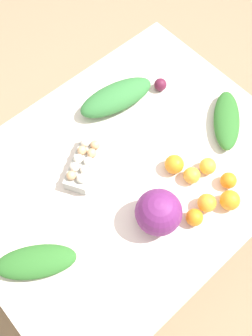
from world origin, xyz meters
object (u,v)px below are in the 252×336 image
Objects in this scene: cabbage_purple at (159,212)px; orange_1 at (207,203)px; egg_carton at (84,163)px; orange_3 at (194,217)px; orange_2 at (192,175)px; orange_5 at (228,180)px; greens_bunch_scallion at (116,97)px; beet_root at (160,85)px; orange_4 at (208,166)px; greens_bunch_kale at (36,262)px; greens_bunch_beet_tops at (227,120)px; orange_6 at (230,200)px; orange_0 at (174,164)px.

cabbage_purple is 2.41× the size of orange_1.
egg_carton is 0.49m from orange_3.
orange_2 is 0.15m from orange_5.
beet_root is at bearing -18.51° from greens_bunch_scallion.
cabbage_purple is at bearing -176.10° from orange_4.
greens_bunch_scallion is at bearing 96.67° from orange_4.
greens_bunch_kale and orange_2 have the same top height.
greens_bunch_scallion is 0.50m from greens_bunch_beet_tops.
orange_4 is (-0.23, -0.10, 0.00)m from greens_bunch_beet_tops.
greens_bunch_scallion reaches higher than orange_1.
greens_bunch_kale is 0.81m from orange_5.
orange_2 is at bearing 169.62° from orange_4.
orange_1 is 0.92× the size of orange_6.
orange_6 is (0.71, -0.31, 0.01)m from greens_bunch_kale.
orange_5 is at bearing 4.45° from orange_3.
orange_1 is at bearing -116.68° from beet_root.
greens_bunch_kale reaches higher than orange_5.
greens_bunch_scallion reaches higher than beet_root.
orange_5 is 0.09m from orange_6.
orange_4 is at bearing -73.29° from egg_carton.
orange_0 is 0.08m from orange_2.
orange_2 is 0.18m from orange_3.
beet_root is at bearing 44.92° from cabbage_purple.
orange_6 is (-0.05, -0.16, 0.01)m from orange_4.
greens_bunch_scallion is at bearing 97.00° from orange_5.
orange_0 is at bearing 101.28° from orange_6.
cabbage_purple is 2.68× the size of orange_5.
orange_4 is (-0.15, -0.43, 0.01)m from beet_root.
greens_bunch_scallion is at bearing 87.62° from orange_2.
orange_1 is 0.14m from orange_5.
greens_bunch_kale is at bearing 154.28° from orange_3.
orange_0 and orange_6 have the same top height.
greens_bunch_scallion reaches higher than egg_carton.
orange_2 is 0.08m from orange_4.
greens_bunch_beet_tops is 0.48m from orange_3.
cabbage_purple is at bearing 137.74° from orange_3.
greens_bunch_beet_tops is at bearing 0.63° from orange_0.
cabbage_purple is 2.24× the size of orange_0.
cabbage_purple is at bearing 151.49° from orange_6.
orange_4 is (0.31, 0.02, -0.05)m from cabbage_purple.
orange_1 is 0.13m from orange_2.
greens_bunch_scallion is 4.75× the size of orange_1.
greens_bunch_scallion is at bearing 77.11° from orange_3.
egg_carton is 0.82× the size of greens_bunch_beet_tops.
greens_bunch_beet_tops is 0.33m from orange_0.
orange_5 is (0.09, -0.11, -0.00)m from orange_2.
egg_carton reaches higher than greens_bunch_kale.
orange_6 is (-0.06, -0.06, 0.01)m from orange_5.
orange_3 is (-0.35, -0.55, 0.00)m from beet_root.
orange_6 is at bearing -136.75° from greens_bunch_beet_tops.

